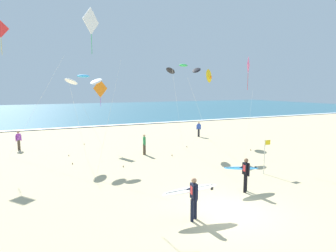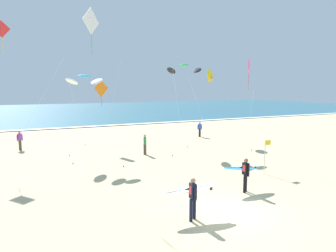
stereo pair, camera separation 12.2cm
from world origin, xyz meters
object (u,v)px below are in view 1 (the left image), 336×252
object	(u,v)px
surfer_trailing	(244,170)
kite_diamond_ivory_distant	(92,26)
surfer_lead	(192,193)
kite_delta_golden_mid	(209,76)
kite_diamond_rose_extra	(248,69)
bystander_blue_top	(199,129)
kite_arc_emerald_close	(183,69)
kite_diamond_scarlet_near	(3,34)
bystander_purple_top	(19,140)
bystander_green_top	(144,144)
kite_diamond_amber_far	(100,90)
lifeguard_flag	(265,153)
kite_arc_cobalt_low	(83,80)

from	to	relation	value
surfer_trailing	kite_diamond_ivory_distant	bearing A→B (deg)	141.95
surfer_lead	kite_diamond_ivory_distant	bearing A→B (deg)	109.89
kite_delta_golden_mid	kite_diamond_ivory_distant	distance (m)	15.51
kite_diamond_rose_extra	bystander_blue_top	world-z (taller)	kite_diamond_rose_extra
kite_delta_golden_mid	kite_arc_emerald_close	xyz separation A→B (m)	(-4.28, -2.58, 0.44)
kite_diamond_scarlet_near	kite_diamond_rose_extra	distance (m)	17.56
kite_arc_emerald_close	kite_diamond_rose_extra	size ratio (longest dim) A/B	0.97
kite_diamond_scarlet_near	bystander_purple_top	size ratio (longest dim) A/B	6.22
kite_arc_emerald_close	bystander_green_top	xyz separation A→B (m)	(-3.92, -1.02, -5.90)
bystander_blue_top	bystander_green_top	xyz separation A→B (m)	(-8.17, -5.41, 0.00)
kite_diamond_ivory_distant	bystander_green_top	distance (m)	10.08
kite_diamond_scarlet_near	bystander_purple_top	xyz separation A→B (m)	(0.47, 2.53, -8.11)
surfer_lead	kite_diamond_rose_extra	xyz separation A→B (m)	(8.51, 6.94, 5.40)
surfer_lead	bystander_green_top	xyz separation A→B (m)	(2.30, 11.33, -0.24)
surfer_lead	kite_diamond_ivory_distant	size ratio (longest dim) A/B	0.26
kite_diamond_scarlet_near	kite_arc_emerald_close	world-z (taller)	kite_diamond_scarlet_near
bystander_blue_top	kite_diamond_scarlet_near	bearing A→B (deg)	-173.74
surfer_trailing	kite_diamond_amber_far	world-z (taller)	kite_diamond_amber_far
surfer_lead	bystander_purple_top	world-z (taller)	surfer_lead
kite_diamond_scarlet_near	kite_delta_golden_mid	bearing A→B (deg)	0.39
lifeguard_flag	bystander_purple_top	bearing A→B (deg)	134.21
kite_diamond_scarlet_near	bystander_blue_top	world-z (taller)	kite_diamond_scarlet_near
bystander_green_top	lifeguard_flag	world-z (taller)	lifeguard_flag
bystander_blue_top	surfer_lead	bearing A→B (deg)	-122.04
bystander_green_top	kite_diamond_ivory_distant	bearing A→B (deg)	-134.38
kite_arc_cobalt_low	kite_diamond_rose_extra	xyz separation A→B (m)	(10.50, -5.07, 0.75)
kite_diamond_scarlet_near	kite_arc_cobalt_low	size ratio (longest dim) A/B	1.63
kite_diamond_scarlet_near	surfer_lead	bearing A→B (deg)	-64.73
kite_diamond_rose_extra	lifeguard_flag	distance (m)	6.44
kite_delta_golden_mid	kite_diamond_scarlet_near	bearing A→B (deg)	-179.61
surfer_lead	kite_arc_cobalt_low	world-z (taller)	kite_arc_cobalt_low
surfer_lead	kite_diamond_ivory_distant	distance (m)	10.10
kite_diamond_amber_far	kite_arc_cobalt_low	world-z (taller)	kite_arc_cobalt_low
surfer_trailing	kite_delta_golden_mid	xyz separation A→B (m)	(6.59, 13.30, 5.23)
surfer_lead	kite_delta_golden_mid	size ratio (longest dim) A/B	0.34
kite_diamond_amber_far	lifeguard_flag	world-z (taller)	kite_diamond_amber_far
surfer_trailing	surfer_lead	bearing A→B (deg)	-157.32
kite_diamond_ivory_distant	bystander_green_top	xyz separation A→B (m)	(4.67, 4.77, -7.55)
kite_diamond_rose_extra	bystander_purple_top	xyz separation A→B (m)	(-15.03, 10.40, -5.64)
kite_diamond_scarlet_near	kite_diamond_amber_far	bearing A→B (deg)	7.43
surfer_lead	bystander_purple_top	distance (m)	18.53
kite_diamond_rose_extra	lifeguard_flag	size ratio (longest dim) A/B	3.47
surfer_lead	kite_delta_golden_mid	xyz separation A→B (m)	(10.51, 14.94, 5.22)
kite_diamond_scarlet_near	kite_diamond_rose_extra	xyz separation A→B (m)	(15.50, -7.88, -2.47)
bystander_purple_top	surfer_trailing	bearing A→B (deg)	-56.40
surfer_trailing	kite_diamond_ivory_distant	distance (m)	10.83
kite_diamond_amber_far	kite_diamond_ivory_distant	distance (m)	10.05
kite_diamond_scarlet_near	bystander_purple_top	bearing A→B (deg)	79.41
kite_diamond_rose_extra	bystander_green_top	distance (m)	9.47
kite_arc_emerald_close	bystander_purple_top	world-z (taller)	kite_arc_emerald_close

